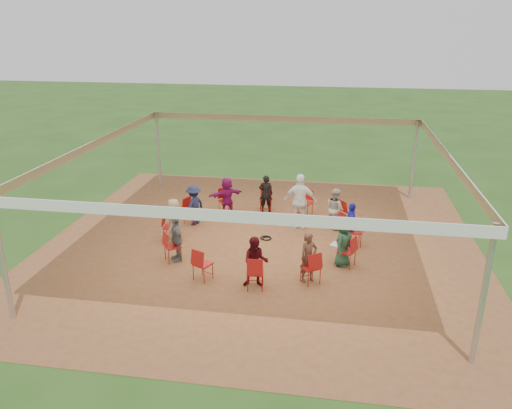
% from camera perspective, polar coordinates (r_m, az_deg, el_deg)
% --- Properties ---
extents(ground, '(80.00, 80.00, 0.00)m').
position_cam_1_polar(ground, '(15.36, 0.63, -4.38)').
color(ground, '#254A17').
rests_on(ground, ground).
extents(dirt_patch, '(13.00, 13.00, 0.00)m').
position_cam_1_polar(dirt_patch, '(15.36, 0.63, -4.36)').
color(dirt_patch, brown).
rests_on(dirt_patch, ground).
extents(tent, '(10.33, 10.33, 3.00)m').
position_cam_1_polar(tent, '(14.54, 0.67, 4.16)').
color(tent, '#B2B2B7').
rests_on(tent, ground).
extents(chair_0, '(0.57, 0.56, 0.90)m').
position_cam_1_polar(chair_0, '(13.98, 10.33, -5.28)').
color(chair_0, '#A81310').
rests_on(chair_0, ground).
extents(chair_1, '(0.48, 0.46, 0.90)m').
position_cam_1_polar(chair_1, '(15.30, 11.19, -3.05)').
color(chair_1, '#A81310').
rests_on(chair_1, ground).
extents(chair_2, '(0.60, 0.60, 0.90)m').
position_cam_1_polar(chair_2, '(16.54, 9.33, -1.13)').
color(chair_2, '#A81310').
rests_on(chair_2, ground).
extents(chair_3, '(0.56, 0.57, 0.90)m').
position_cam_1_polar(chair_3, '(17.43, 5.68, 0.16)').
color(chair_3, '#A81310').
rests_on(chair_3, ground).
extents(chair_4, '(0.46, 0.48, 0.90)m').
position_cam_1_polar(chair_4, '(17.79, 1.14, 0.68)').
color(chair_4, '#A81310').
rests_on(chair_4, ground).
extents(chair_5, '(0.60, 0.60, 0.90)m').
position_cam_1_polar(chair_5, '(17.55, -3.49, 0.37)').
color(chair_5, '#A81310').
rests_on(chair_5, ground).
extents(chair_6, '(0.57, 0.56, 0.90)m').
position_cam_1_polar(chair_6, '(16.76, -7.40, -0.74)').
color(chair_6, '#A81310').
rests_on(chair_6, ground).
extents(chair_7, '(0.48, 0.46, 0.90)m').
position_cam_1_polar(chair_7, '(15.57, -9.72, -2.53)').
color(chair_7, '#A81310').
rests_on(chair_7, ground).
extents(chair_8, '(0.60, 0.60, 0.90)m').
position_cam_1_polar(chair_8, '(14.24, -9.50, -4.74)').
color(chair_8, '#A81310').
rests_on(chair_8, ground).
extents(chair_9, '(0.56, 0.57, 0.90)m').
position_cam_1_polar(chair_9, '(13.14, -6.11, -6.78)').
color(chair_9, '#A81310').
rests_on(chair_9, ground).
extents(chair_10, '(0.46, 0.48, 0.90)m').
position_cam_1_polar(chair_10, '(12.65, -0.07, -7.78)').
color(chair_10, '#A81310').
rests_on(chair_10, ground).
extents(chair_11, '(0.60, 0.60, 0.90)m').
position_cam_1_polar(chair_11, '(12.98, 6.27, -7.15)').
color(chair_11, '#A81310').
rests_on(chair_11, ground).
extents(person_seated_0, '(0.61, 0.75, 1.35)m').
position_cam_1_polar(person_seated_0, '(13.93, 9.94, -4.32)').
color(person_seated_0, '#254B32').
rests_on(person_seated_0, ground).
extents(person_seated_1, '(0.48, 0.82, 1.35)m').
position_cam_1_polar(person_seated_1, '(15.19, 10.80, -2.25)').
color(person_seated_1, '#2425B3').
rests_on(person_seated_1, ground).
extents(person_seated_2, '(0.69, 0.75, 1.35)m').
position_cam_1_polar(person_seated_2, '(16.39, 9.03, -0.45)').
color(person_seated_2, '#B5B2A0').
rests_on(person_seated_2, ground).
extents(person_seated_3, '(0.52, 0.37, 1.35)m').
position_cam_1_polar(person_seated_3, '(17.60, 1.13, 1.25)').
color(person_seated_3, black).
rests_on(person_seated_3, ground).
extents(person_seated_4, '(1.29, 1.11, 1.35)m').
position_cam_1_polar(person_seated_4, '(17.37, -3.35, 0.96)').
color(person_seated_4, '#7F1056').
rests_on(person_seated_4, ground).
extents(person_seated_5, '(0.75, 0.97, 1.35)m').
position_cam_1_polar(person_seated_5, '(16.61, -7.12, -0.08)').
color(person_seated_5, '#191E3E').
rests_on(person_seated_5, ground).
extents(person_seated_6, '(0.43, 0.69, 1.35)m').
position_cam_1_polar(person_seated_6, '(15.46, -9.33, -1.76)').
color(person_seated_6, '#9E8C5E').
rests_on(person_seated_6, ground).
extents(person_seated_7, '(0.79, 0.88, 1.35)m').
position_cam_1_polar(person_seated_7, '(14.18, -9.09, -3.81)').
color(person_seated_7, slate).
rests_on(person_seated_7, ground).
extents(person_seated_8, '(0.69, 0.44, 1.35)m').
position_cam_1_polar(person_seated_8, '(12.65, -0.03, -6.61)').
color(person_seated_8, '#450910').
rests_on(person_seated_8, ground).
extents(person_seated_9, '(0.59, 0.55, 1.35)m').
position_cam_1_polar(person_seated_9, '(12.96, 6.03, -6.04)').
color(person_seated_9, '#513023').
rests_on(person_seated_9, ground).
extents(standing_person, '(1.09, 0.58, 1.84)m').
position_cam_1_polar(standing_person, '(16.14, 5.08, 0.33)').
color(standing_person, white).
rests_on(standing_person, ground).
extents(cable_coil, '(0.44, 0.44, 0.03)m').
position_cam_1_polar(cable_coil, '(15.61, 1.18, -3.88)').
color(cable_coil, black).
rests_on(cable_coil, ground).
extents(laptop, '(0.40, 0.43, 0.24)m').
position_cam_1_polar(laptop, '(14.00, 9.34, -4.32)').
color(laptop, '#B7B7BC').
rests_on(laptop, ground).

